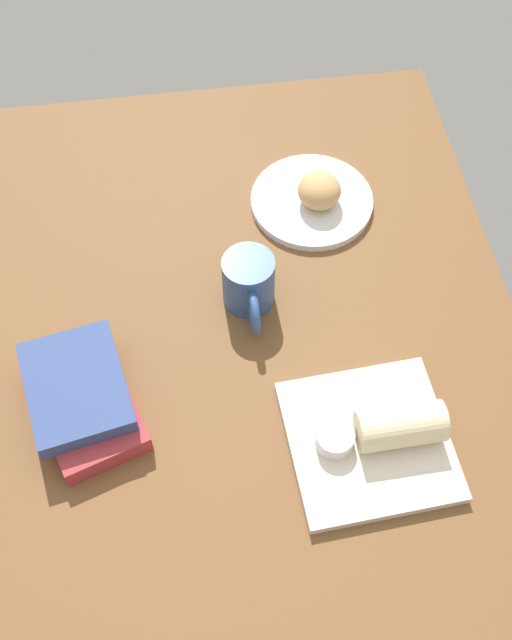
# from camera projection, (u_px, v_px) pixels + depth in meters

# --- Properties ---
(dining_table) EXTENTS (1.10, 0.90, 0.04)m
(dining_table) POSITION_uv_depth(u_px,v_px,m) (227.00, 339.00, 1.20)
(dining_table) COLOR brown
(dining_table) RESTS_ON ground
(round_plate) EXTENTS (0.21, 0.21, 0.01)m
(round_plate) POSITION_uv_depth(u_px,v_px,m) (312.00, 201.00, 1.32)
(round_plate) COLOR white
(round_plate) RESTS_ON dining_table
(scone_pastry) EXTENTS (0.08, 0.08, 0.05)m
(scone_pastry) POSITION_uv_depth(u_px,v_px,m) (319.00, 191.00, 1.29)
(scone_pastry) COLOR tan
(scone_pastry) RESTS_ON round_plate
(square_plate) EXTENTS (0.23, 0.23, 0.02)m
(square_plate) POSITION_uv_depth(u_px,v_px,m) (369.00, 441.00, 1.08)
(square_plate) COLOR silver
(square_plate) RESTS_ON dining_table
(sauce_cup) EXTENTS (0.05, 0.05, 0.03)m
(sauce_cup) POSITION_uv_depth(u_px,v_px,m) (335.00, 439.00, 1.06)
(sauce_cup) COLOR silver
(sauce_cup) RESTS_ON square_plate
(breakfast_wrap) EXTENTS (0.06, 0.12, 0.06)m
(breakfast_wrap) POSITION_uv_depth(u_px,v_px,m) (401.00, 426.00, 1.05)
(breakfast_wrap) COLOR beige
(breakfast_wrap) RESTS_ON square_plate
(book_stack) EXTENTS (0.23, 0.18, 0.06)m
(book_stack) POSITION_uv_depth(u_px,v_px,m) (82.00, 396.00, 1.09)
(book_stack) COLOR #A53338
(book_stack) RESTS_ON dining_table
(coffee_mug) EXTENTS (0.13, 0.08, 0.09)m
(coffee_mug) POSITION_uv_depth(u_px,v_px,m) (249.00, 283.00, 1.18)
(coffee_mug) COLOR #2D518C
(coffee_mug) RESTS_ON dining_table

